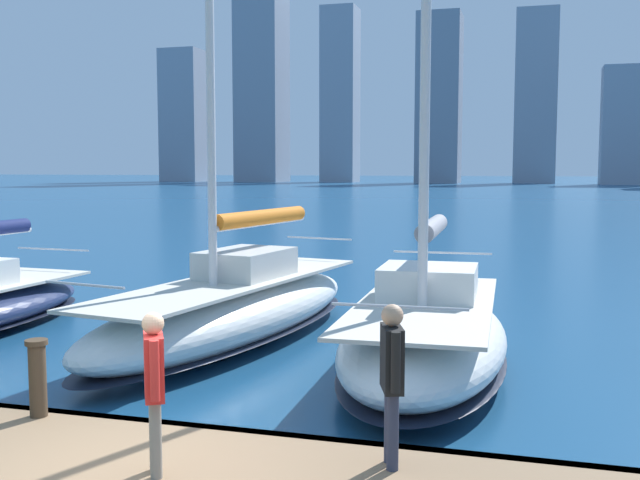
# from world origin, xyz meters

# --- Properties ---
(dock_pier) EXTENTS (28.00, 2.80, 0.60)m
(dock_pier) POSITION_xyz_m (-0.00, -0.10, 0.54)
(dock_pier) COLOR #896B4C
(dock_pier) RESTS_ON ground
(city_skyline) EXTENTS (166.72, 17.23, 54.39)m
(city_skyline) POSITION_xyz_m (4.23, -161.62, 21.05)
(city_skyline) COLOR #8D97A7
(city_skyline) RESTS_ON ground
(sailboat_grey) EXTENTS (2.87, 6.86, 12.96)m
(sailboat_grey) POSITION_xyz_m (-2.00, -6.13, 0.75)
(sailboat_grey) COLOR white
(sailboat_grey) RESTS_ON ground
(sailboat_orange) EXTENTS (3.76, 9.14, 10.26)m
(sailboat_orange) POSITION_xyz_m (1.98, -7.42, 0.72)
(sailboat_orange) COLOR white
(sailboat_orange) RESTS_ON ground
(person_red_shirt) EXTENTS (0.36, 0.51, 1.55)m
(person_red_shirt) POSITION_xyz_m (-0.30, 0.01, 1.54)
(person_red_shirt) COLOR gray
(person_red_shirt) RESTS_ON dock_pier
(person_black_shirt) EXTENTS (0.31, 0.56, 1.60)m
(person_black_shirt) POSITION_xyz_m (-2.41, -0.79, 1.56)
(person_black_shirt) COLOR #2D3347
(person_black_shirt) RESTS_ON dock_pier
(mooring_post) EXTENTS (0.26, 0.26, 0.91)m
(mooring_post) POSITION_xyz_m (1.81, -1.10, 1.07)
(mooring_post) COLOR #423323
(mooring_post) RESTS_ON dock_pier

